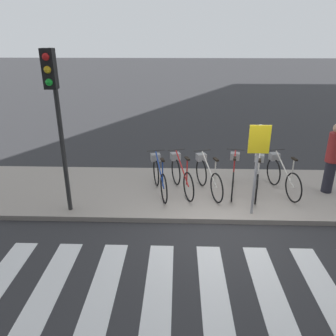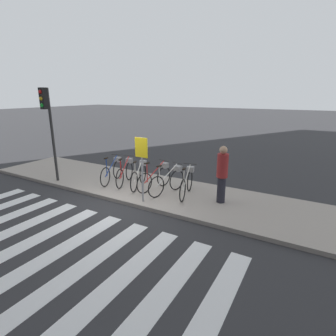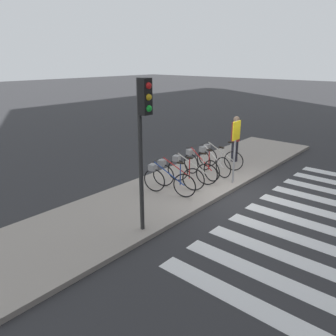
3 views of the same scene
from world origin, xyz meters
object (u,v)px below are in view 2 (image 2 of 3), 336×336
(traffic_light, at_px, (47,116))
(sign_post, at_px, (142,159))
(parked_bicycle_5, at_px, (187,182))
(parked_bicycle_4, at_px, (169,180))
(parked_bicycle_1, at_px, (126,172))
(parked_bicycle_0, at_px, (113,170))
(parked_bicycle_3, at_px, (156,177))
(parked_bicycle_2, at_px, (139,174))
(pedestrian, at_px, (222,173))

(traffic_light, distance_m, sign_post, 4.29)
(parked_bicycle_5, bearing_deg, parked_bicycle_4, -168.75)
(parked_bicycle_1, bearing_deg, parked_bicycle_4, -1.93)
(parked_bicycle_0, relative_size, traffic_light, 0.48)
(parked_bicycle_3, bearing_deg, traffic_light, -162.26)
(parked_bicycle_1, relative_size, parked_bicycle_2, 1.00)
(parked_bicycle_3, xyz_separation_m, parked_bicycle_5, (1.21, 0.01, 0.00))
(traffic_light, xyz_separation_m, sign_post, (4.14, 0.05, -1.13))
(parked_bicycle_1, height_order, traffic_light, traffic_light)
(parked_bicycle_0, distance_m, pedestrian, 4.32)
(parked_bicycle_2, distance_m, sign_post, 1.72)
(pedestrian, bearing_deg, parked_bicycle_3, -179.98)
(parked_bicycle_5, bearing_deg, parked_bicycle_1, -178.63)
(parked_bicycle_0, height_order, traffic_light, traffic_light)
(parked_bicycle_3, bearing_deg, parked_bicycle_2, -172.27)
(parked_bicycle_2, xyz_separation_m, parked_bicycle_4, (1.25, -0.03, 0.00))
(parked_bicycle_4, height_order, pedestrian, pedestrian)
(parked_bicycle_1, relative_size, sign_post, 0.81)
(parked_bicycle_1, bearing_deg, pedestrian, 0.83)
(parked_bicycle_2, distance_m, traffic_light, 3.99)
(parked_bicycle_0, height_order, sign_post, sign_post)
(parked_bicycle_0, bearing_deg, pedestrian, 2.06)
(parked_bicycle_2, distance_m, parked_bicycle_3, 0.68)
(parked_bicycle_1, xyz_separation_m, sign_post, (1.60, -1.14, 0.94))
(parked_bicycle_0, bearing_deg, parked_bicycle_3, 4.64)
(parked_bicycle_0, height_order, pedestrian, pedestrian)
(parked_bicycle_0, xyz_separation_m, parked_bicycle_3, (1.89, 0.15, 0.00))
(sign_post, bearing_deg, traffic_light, -179.30)
(parked_bicycle_5, height_order, pedestrian, pedestrian)
(parked_bicycle_1, bearing_deg, parked_bicycle_0, -169.67)
(parked_bicycle_0, xyz_separation_m, sign_post, (2.14, -1.04, 0.94))
(parked_bicycle_4, relative_size, parked_bicycle_5, 0.99)
(parked_bicycle_2, height_order, parked_bicycle_4, same)
(traffic_light, bearing_deg, parked_bicycle_2, 19.72)
(parked_bicycle_3, bearing_deg, parked_bicycle_5, 0.35)
(sign_post, bearing_deg, parked_bicycle_3, 101.91)
(parked_bicycle_2, bearing_deg, sign_post, -50.06)
(pedestrian, xyz_separation_m, sign_post, (-2.15, -1.20, 0.44))
(parked_bicycle_4, distance_m, traffic_light, 5.05)
(parked_bicycle_4, bearing_deg, sign_post, -107.04)
(parked_bicycle_0, distance_m, sign_post, 2.56)
(parked_bicycle_1, xyz_separation_m, parked_bicycle_2, (0.67, -0.04, 0.00))
(parked_bicycle_3, distance_m, parked_bicycle_5, 1.21)
(traffic_light, bearing_deg, parked_bicycle_4, 14.14)
(parked_bicycle_2, xyz_separation_m, parked_bicycle_5, (1.89, 0.10, 0.00))
(parked_bicycle_3, bearing_deg, sign_post, -78.09)
(pedestrian, bearing_deg, parked_bicycle_4, -176.25)
(traffic_light, bearing_deg, parked_bicycle_5, 13.78)
(parked_bicycle_2, bearing_deg, pedestrian, 1.72)
(parked_bicycle_4, relative_size, traffic_light, 0.48)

